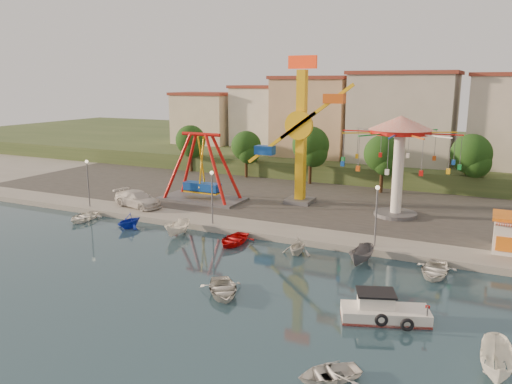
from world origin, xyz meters
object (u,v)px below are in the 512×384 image
Objects in this scene: wave_swinger at (400,144)px; cabin_motorboat at (383,312)px; rowboat_a at (223,289)px; skiff at (497,362)px; pirate_ship_ride at (202,169)px; van at (138,199)px; kamikaze_tower at (304,136)px.

wave_swinger is 24.31m from cabin_motorboat.
skiff is (17.02, -2.65, 0.38)m from rowboat_a.
pirate_ship_ride is at bearing 121.60° from cabin_motorboat.
rowboat_a is at bearing 165.83° from cabin_motorboat.
van is (-19.53, 15.38, 1.07)m from rowboat_a.
cabin_motorboat is 7.36m from skiff.
pirate_ship_ride is 26.12m from rowboat_a.
kamikaze_tower is 1.42× the size of wave_swinger.
kamikaze_tower reaches higher than rowboat_a.
cabin_motorboat is (14.07, -23.62, -7.90)m from kamikaze_tower.
skiff is at bearing -53.27° from kamikaze_tower.
van reaches higher than skiff.
wave_swinger is 2.78× the size of skiff.
kamikaze_tower is 2.68× the size of van.
skiff reaches higher than rowboat_a.
van is (-16.14, -9.32, -6.90)m from kamikaze_tower.
rowboat_a is 17.22m from skiff.
kamikaze_tower reaches higher than van.
cabin_motorboat is 33.44m from van.
pirate_ship_ride is at bearing -162.92° from kamikaze_tower.
wave_swinger is at bearing 78.66° from cabin_motorboat.
cabin_motorboat is at bearing -59.23° from kamikaze_tower.
pirate_ship_ride is at bearing 88.67° from rowboat_a.
rowboat_a is 0.98× the size of skiff.
rowboat_a is at bearing -82.18° from kamikaze_tower.
skiff is 0.68× the size of van.
kamikaze_tower reaches higher than wave_swinger.
van is (-30.21, 14.30, 1.00)m from cabin_motorboat.
wave_swinger is (21.92, 2.65, 3.80)m from pirate_ship_ride.
skiff is 40.76m from van.
skiff is at bearing -50.39° from cabin_motorboat.
rowboat_a is at bearing 168.98° from skiff.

